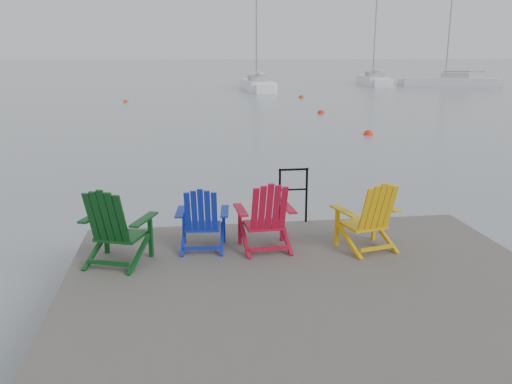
{
  "coord_description": "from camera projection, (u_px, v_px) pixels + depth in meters",
  "views": [
    {
      "loc": [
        -1.51,
        -5.8,
        3.21
      ],
      "look_at": [
        -0.26,
        3.14,
        0.85
      ],
      "focal_mm": 38.0,
      "sensor_mm": 36.0,
      "label": 1
    }
  ],
  "objects": [
    {
      "name": "sailboat_mid",
      "position": [
        373.0,
        81.0,
        52.55
      ],
      "size": [
        3.31,
        8.19,
        11.06
      ],
      "rotation": [
        0.0,
        0.0,
        -0.16
      ],
      "color": "white",
      "rests_on": "ground"
    },
    {
      "name": "handrail",
      "position": [
        293.0,
        190.0,
        8.69
      ],
      "size": [
        0.48,
        0.04,
        0.9
      ],
      "color": "black",
      "rests_on": "dock"
    },
    {
      "name": "chair_blue",
      "position": [
        202.0,
        218.0,
        7.51
      ],
      "size": [
        0.79,
        0.74,
        0.92
      ],
      "rotation": [
        0.0,
        0.0,
        -0.11
      ],
      "color": "#0F23A3",
      "rests_on": "dock"
    },
    {
      "name": "buoy_b",
      "position": [
        126.0,
        102.0,
        34.78
      ],
      "size": [
        0.33,
        0.33,
        0.33
      ],
      "primitive_type": "sphere",
      "color": "#D5420C",
      "rests_on": "ground"
    },
    {
      "name": "buoy_d",
      "position": [
        301.0,
        98.0,
        38.11
      ],
      "size": [
        0.37,
        0.37,
        0.37
      ],
      "primitive_type": "sphere",
      "color": "red",
      "rests_on": "ground"
    },
    {
      "name": "chair_red",
      "position": [
        266.0,
        216.0,
        7.48
      ],
      "size": [
        0.83,
        0.77,
        1.0
      ],
      "rotation": [
        0.0,
        0.0,
        0.06
      ],
      "color": "#AA0C26",
      "rests_on": "dock"
    },
    {
      "name": "sailboat_far",
      "position": [
        450.0,
        82.0,
        50.15
      ],
      "size": [
        8.11,
        5.33,
        11.1
      ],
      "rotation": [
        0.0,
        0.0,
        1.12
      ],
      "color": "silver",
      "rests_on": "ground"
    },
    {
      "name": "dock",
      "position": [
        314.0,
        297.0,
        6.49
      ],
      "size": [
        6.0,
        5.0,
        1.4
      ],
      "color": "#2D2A28",
      "rests_on": "ground"
    },
    {
      "name": "ground",
      "position": [
        313.0,
        324.0,
        6.57
      ],
      "size": [
        400.0,
        400.0,
        0.0
      ],
      "primitive_type": "plane",
      "color": "gray",
      "rests_on": "ground"
    },
    {
      "name": "buoy_a",
      "position": [
        368.0,
        135.0,
        21.32
      ],
      "size": [
        0.38,
        0.38,
        0.38
      ],
      "primitive_type": "sphere",
      "color": "red",
      "rests_on": "ground"
    },
    {
      "name": "chair_green",
      "position": [
        115.0,
        226.0,
        6.97
      ],
      "size": [
        1.01,
        0.96,
        1.05
      ],
      "rotation": [
        0.0,
        0.0,
        -0.37
      ],
      "color": "#0B3D14",
      "rests_on": "dock"
    },
    {
      "name": "buoy_c",
      "position": [
        321.0,
        113.0,
        28.59
      ],
      "size": [
        0.36,
        0.36,
        0.36
      ],
      "primitive_type": "sphere",
      "color": "red",
      "rests_on": "ground"
    },
    {
      "name": "sailboat_near",
      "position": [
        257.0,
        86.0,
        45.36
      ],
      "size": [
        2.08,
        7.73,
        10.74
      ],
      "rotation": [
        0.0,
        0.0,
        0.01
      ],
      "color": "white",
      "rests_on": "ground"
    },
    {
      "name": "chair_yellow",
      "position": [
        369.0,
        215.0,
        7.49
      ],
      "size": [
        0.91,
        0.87,
        0.99
      ],
      "rotation": [
        0.0,
        0.0,
        0.25
      ],
      "color": "#D6A00B",
      "rests_on": "dock"
    }
  ]
}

